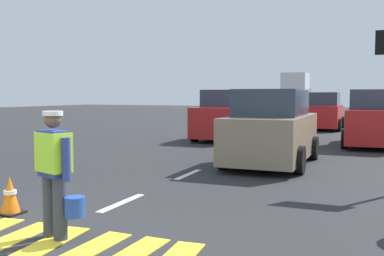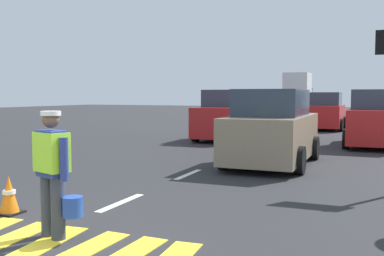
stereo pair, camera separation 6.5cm
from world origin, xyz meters
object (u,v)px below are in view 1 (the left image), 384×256
object	(u,v)px
road_worker	(56,168)
car_outgoing_ahead	(272,130)
car_parked_far	(373,120)
car_oncoming_lead	(226,117)
traffic_cone_near	(10,195)
car_outgoing_far	(324,112)
delivery_truck	(296,98)

from	to	relation	value
road_worker	car_outgoing_ahead	bearing A→B (deg)	80.29
car_parked_far	car_oncoming_lead	bearing A→B (deg)	177.74
road_worker	car_parked_far	world-z (taller)	car_parked_far
traffic_cone_near	car_outgoing_ahead	bearing A→B (deg)	67.54
traffic_cone_near	car_outgoing_far	world-z (taller)	car_outgoing_far
delivery_truck	car_oncoming_lead	xyz separation A→B (m)	(-0.09, -17.46, -0.64)
car_outgoing_ahead	car_parked_far	bearing A→B (deg)	66.44
traffic_cone_near	car_outgoing_ahead	world-z (taller)	car_outgoing_ahead
road_worker	car_oncoming_lead	world-z (taller)	car_oncoming_lead
traffic_cone_near	car_outgoing_far	xyz separation A→B (m)	(2.75, 19.88, 0.63)
traffic_cone_near	car_oncoming_lead	distance (m)	12.57
road_worker	delivery_truck	world-z (taller)	delivery_truck
car_outgoing_far	car_oncoming_lead	world-z (taller)	car_oncoming_lead
delivery_truck	car_outgoing_ahead	xyz separation A→B (m)	(3.13, -23.40, -0.67)
traffic_cone_near	delivery_truck	xyz separation A→B (m)	(-0.40, 30.01, 1.31)
car_outgoing_far	traffic_cone_near	bearing A→B (deg)	-97.88
car_outgoing_far	car_outgoing_ahead	distance (m)	13.27
delivery_truck	car_outgoing_ahead	world-z (taller)	delivery_truck
delivery_truck	car_outgoing_far	world-z (taller)	delivery_truck
traffic_cone_near	car_oncoming_lead	xyz separation A→B (m)	(-0.49, 12.54, 0.67)
road_worker	car_outgoing_ahead	world-z (taller)	car_outgoing_ahead
car_outgoing_far	car_outgoing_ahead	xyz separation A→B (m)	(-0.02, -13.27, 0.01)
traffic_cone_near	delivery_truck	bearing A→B (deg)	90.76
road_worker	traffic_cone_near	bearing A→B (deg)	154.53
car_parked_far	road_worker	bearing A→B (deg)	-106.03
delivery_truck	car_parked_far	xyz separation A→B (m)	(5.62, -17.69, -0.65)
car_oncoming_lead	car_outgoing_far	bearing A→B (deg)	66.19
delivery_truck	car_outgoing_far	xyz separation A→B (m)	(3.15, -10.13, -0.68)
road_worker	car_parked_far	distance (m)	13.55
traffic_cone_near	car_oncoming_lead	world-z (taller)	car_oncoming_lead
car_oncoming_lead	car_outgoing_ahead	bearing A→B (deg)	-61.58
delivery_truck	car_parked_far	bearing A→B (deg)	-72.37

